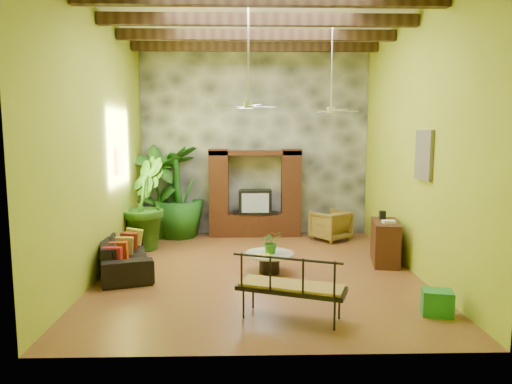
{
  "coord_description": "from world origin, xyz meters",
  "views": [
    {
      "loc": [
        -0.27,
        -8.75,
        2.67
      ],
      "look_at": [
        -0.05,
        0.2,
        1.54
      ],
      "focal_mm": 32.0,
      "sensor_mm": 36.0,
      "label": 1
    }
  ],
  "objects_px": {
    "entertainment_center": "(255,200)",
    "coffee_table": "(269,260)",
    "ceiling_fan_back": "(331,100)",
    "tall_plant_a": "(157,192)",
    "iron_bench": "(292,285)",
    "wicker_armchair": "(331,225)",
    "sofa": "(124,254)",
    "tall_plant_c": "(178,192)",
    "green_bin": "(437,303)",
    "tall_plant_b": "(143,203)",
    "ceiling_fan_front": "(248,94)",
    "side_console": "(385,242)"
  },
  "relations": [
    {
      "from": "entertainment_center",
      "to": "ceiling_fan_front",
      "type": "xyz_separation_m",
      "value": [
        -0.2,
        -3.54,
        2.44
      ]
    },
    {
      "from": "tall_plant_a",
      "to": "tall_plant_b",
      "type": "bearing_deg",
      "value": -97.32
    },
    {
      "from": "sofa",
      "to": "wicker_armchair",
      "type": "xyz_separation_m",
      "value": [
        4.56,
        2.53,
        0.04
      ]
    },
    {
      "from": "wicker_armchair",
      "to": "coffee_table",
      "type": "distance_m",
      "value": 3.26
    },
    {
      "from": "ceiling_fan_back",
      "to": "iron_bench",
      "type": "height_order",
      "value": "ceiling_fan_back"
    },
    {
      "from": "tall_plant_a",
      "to": "iron_bench",
      "type": "bearing_deg",
      "value": -61.41
    },
    {
      "from": "entertainment_center",
      "to": "ceiling_fan_front",
      "type": "distance_m",
      "value": 4.3
    },
    {
      "from": "wicker_armchair",
      "to": "tall_plant_a",
      "type": "height_order",
      "value": "tall_plant_a"
    },
    {
      "from": "ceiling_fan_back",
      "to": "tall_plant_b",
      "type": "xyz_separation_m",
      "value": [
        -4.25,
        0.65,
        -2.32
      ]
    },
    {
      "from": "sofa",
      "to": "ceiling_fan_back",
      "type": "bearing_deg",
      "value": -92.83
    },
    {
      "from": "tall_plant_a",
      "to": "green_bin",
      "type": "xyz_separation_m",
      "value": [
        5.1,
        -5.21,
        -1.02
      ]
    },
    {
      "from": "ceiling_fan_back",
      "to": "tall_plant_a",
      "type": "bearing_deg",
      "value": 157.6
    },
    {
      "from": "ceiling_fan_back",
      "to": "tall_plant_c",
      "type": "height_order",
      "value": "ceiling_fan_back"
    },
    {
      "from": "wicker_armchair",
      "to": "iron_bench",
      "type": "xyz_separation_m",
      "value": [
        -1.51,
        -5.06,
        0.16
      ]
    },
    {
      "from": "wicker_armchair",
      "to": "entertainment_center",
      "type": "bearing_deg",
      "value": -51.05
    },
    {
      "from": "tall_plant_b",
      "to": "green_bin",
      "type": "xyz_separation_m",
      "value": [
        5.23,
        -4.17,
        -0.89
      ]
    },
    {
      "from": "iron_bench",
      "to": "green_bin",
      "type": "relative_size",
      "value": 3.82
    },
    {
      "from": "coffee_table",
      "to": "entertainment_center",
      "type": "bearing_deg",
      "value": 93.51
    },
    {
      "from": "ceiling_fan_front",
      "to": "entertainment_center",
      "type": "bearing_deg",
      "value": 86.76
    },
    {
      "from": "wicker_armchair",
      "to": "tall_plant_a",
      "type": "distance_m",
      "value": 4.52
    },
    {
      "from": "entertainment_center",
      "to": "coffee_table",
      "type": "height_order",
      "value": "entertainment_center"
    },
    {
      "from": "tall_plant_b",
      "to": "side_console",
      "type": "bearing_deg",
      "value": -14.71
    },
    {
      "from": "sofa",
      "to": "coffee_table",
      "type": "relative_size",
      "value": 2.45
    },
    {
      "from": "ceiling_fan_back",
      "to": "coffee_table",
      "type": "bearing_deg",
      "value": -135.5
    },
    {
      "from": "ceiling_fan_back",
      "to": "green_bin",
      "type": "bearing_deg",
      "value": -74.38
    },
    {
      "from": "iron_bench",
      "to": "tall_plant_a",
      "type": "bearing_deg",
      "value": 139.2
    },
    {
      "from": "entertainment_center",
      "to": "green_bin",
      "type": "height_order",
      "value": "entertainment_center"
    },
    {
      "from": "tall_plant_c",
      "to": "iron_bench",
      "type": "distance_m",
      "value": 6.06
    },
    {
      "from": "entertainment_center",
      "to": "tall_plant_c",
      "type": "distance_m",
      "value": 2.02
    },
    {
      "from": "tall_plant_b",
      "to": "green_bin",
      "type": "relative_size",
      "value": 4.98
    },
    {
      "from": "entertainment_center",
      "to": "side_console",
      "type": "xyz_separation_m",
      "value": [
        2.65,
        -2.68,
        -0.52
      ]
    },
    {
      "from": "ceiling_fan_front",
      "to": "tall_plant_b",
      "type": "distance_m",
      "value": 4.06
    },
    {
      "from": "ceiling_fan_back",
      "to": "side_console",
      "type": "height_order",
      "value": "ceiling_fan_back"
    },
    {
      "from": "tall_plant_b",
      "to": "tall_plant_c",
      "type": "bearing_deg",
      "value": 62.17
    },
    {
      "from": "entertainment_center",
      "to": "tall_plant_c",
      "type": "bearing_deg",
      "value": -177.99
    },
    {
      "from": "tall_plant_c",
      "to": "side_console",
      "type": "distance_m",
      "value": 5.39
    },
    {
      "from": "ceiling_fan_front",
      "to": "ceiling_fan_back",
      "type": "height_order",
      "value": "same"
    },
    {
      "from": "tall_plant_b",
      "to": "iron_bench",
      "type": "distance_m",
      "value": 5.31
    },
    {
      "from": "tall_plant_c",
      "to": "green_bin",
      "type": "distance_m",
      "value": 7.14
    },
    {
      "from": "wicker_armchair",
      "to": "sofa",
      "type": "bearing_deg",
      "value": -6.31
    },
    {
      "from": "tall_plant_b",
      "to": "green_bin",
      "type": "bearing_deg",
      "value": -38.53
    },
    {
      "from": "ceiling_fan_back",
      "to": "tall_plant_a",
      "type": "xyz_separation_m",
      "value": [
        -4.12,
        1.7,
        -2.19
      ]
    },
    {
      "from": "ceiling_fan_front",
      "to": "side_console",
      "type": "distance_m",
      "value": 4.2
    },
    {
      "from": "ceiling_fan_front",
      "to": "wicker_armchair",
      "type": "height_order",
      "value": "ceiling_fan_front"
    },
    {
      "from": "ceiling_fan_front",
      "to": "coffee_table",
      "type": "height_order",
      "value": "ceiling_fan_front"
    },
    {
      "from": "tall_plant_b",
      "to": "iron_bench",
      "type": "xyz_separation_m",
      "value": [
        3.05,
        -4.31,
        -0.54
      ]
    },
    {
      "from": "side_console",
      "to": "entertainment_center",
      "type": "bearing_deg",
      "value": 145.36
    },
    {
      "from": "tall_plant_a",
      "to": "tall_plant_b",
      "type": "xyz_separation_m",
      "value": [
        -0.13,
        -1.04,
        -0.13
      ]
    },
    {
      "from": "iron_bench",
      "to": "wicker_armchair",
      "type": "bearing_deg",
      "value": 93.96
    },
    {
      "from": "sofa",
      "to": "green_bin",
      "type": "bearing_deg",
      "value": -132.24
    }
  ]
}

